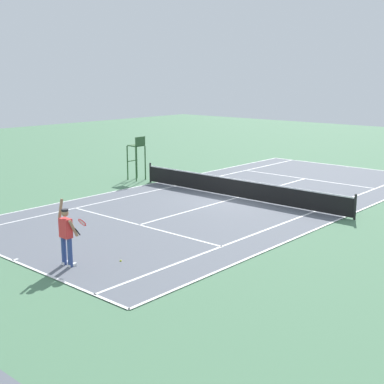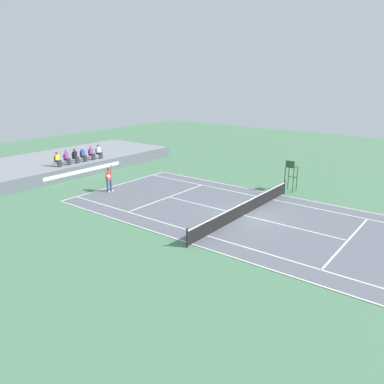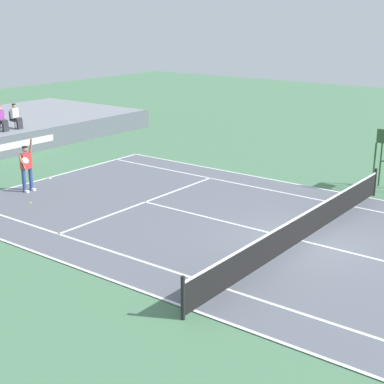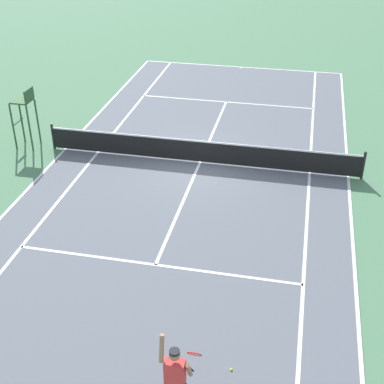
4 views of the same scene
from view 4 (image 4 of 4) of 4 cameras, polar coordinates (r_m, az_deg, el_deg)
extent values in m
plane|color=#4C7A56|center=(20.79, 0.84, 3.07)|extent=(80.00, 80.00, 0.00)
cube|color=slate|center=(20.79, 0.85, 3.10)|extent=(10.98, 23.78, 0.02)
cube|color=white|center=(31.68, 5.18, 12.88)|extent=(10.98, 0.10, 0.01)
cube|color=white|center=(20.57, 16.02, 1.53)|extent=(0.10, 23.78, 0.01)
cube|color=white|center=(22.38, -13.11, 4.40)|extent=(0.10, 23.78, 0.01)
cube|color=white|center=(20.48, 12.20, 1.95)|extent=(0.10, 23.78, 0.01)
cube|color=white|center=(21.86, -9.81, 4.12)|extent=(0.10, 23.78, 0.01)
cube|color=white|center=(15.53, -3.83, -7.61)|extent=(8.22, 0.10, 0.01)
cube|color=white|center=(26.54, 3.60, 9.38)|extent=(8.22, 0.10, 0.01)
cube|color=white|center=(20.78, 0.85, 3.13)|extent=(0.10, 12.80, 0.01)
cube|color=white|center=(31.58, 5.16, 12.82)|extent=(0.10, 0.20, 0.01)
cylinder|color=black|center=(20.38, 17.48, 2.65)|extent=(0.10, 0.10, 1.07)
cylinder|color=black|center=(22.35, -14.32, 5.66)|extent=(0.10, 0.10, 1.07)
cube|color=black|center=(20.57, 0.86, 4.26)|extent=(11.78, 0.02, 0.84)
cube|color=white|center=(20.39, 0.86, 5.31)|extent=(11.78, 0.03, 0.06)
cube|color=red|center=(11.14, -1.80, -18.32)|extent=(0.40, 0.25, 0.60)
sphere|color=#A37556|center=(10.79, -1.84, -16.68)|extent=(0.22, 0.22, 0.22)
cylinder|color=black|center=(10.73, -1.85, -16.36)|extent=(0.21, 0.21, 0.06)
cylinder|color=#A37556|center=(10.80, -3.19, -16.00)|extent=(0.09, 0.21, 0.61)
cylinder|color=#A37556|center=(11.15, -0.30, -18.11)|extent=(0.09, 0.33, 0.56)
cylinder|color=black|center=(11.32, 0.05, -18.13)|extent=(0.04, 0.19, 0.25)
torus|color=red|center=(11.24, 0.25, -16.59)|extent=(0.31, 0.20, 0.26)
cylinder|color=silver|center=(11.24, 0.25, -16.59)|extent=(0.27, 0.16, 0.22)
sphere|color=#D1E533|center=(12.79, 4.11, -18.04)|extent=(0.07, 0.07, 0.07)
cylinder|color=#2D562D|center=(22.58, -18.19, 6.47)|extent=(0.07, 0.07, 1.90)
cylinder|color=#2D562D|center=(23.13, -17.39, 7.18)|extent=(0.07, 0.07, 1.90)
cylinder|color=#2D562D|center=(22.24, -16.61, 6.37)|extent=(0.07, 0.07, 1.90)
cylinder|color=#2D562D|center=(22.81, -15.83, 7.10)|extent=(0.07, 0.07, 1.90)
cube|color=#2D562D|center=(22.33, -17.38, 9.08)|extent=(0.70, 0.70, 0.06)
cube|color=#2D562D|center=(22.07, -16.68, 9.70)|extent=(0.06, 0.70, 0.48)
cube|color=#2D562D|center=(22.80, -17.74, 7.05)|extent=(0.10, 0.70, 0.04)
camera|label=1|loc=(12.26, 100.13, -27.24)|focal=50.35mm
camera|label=2|loc=(33.61, 45.01, 20.62)|focal=35.38mm
camera|label=3|loc=(28.12, 38.86, 18.33)|focal=54.55mm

